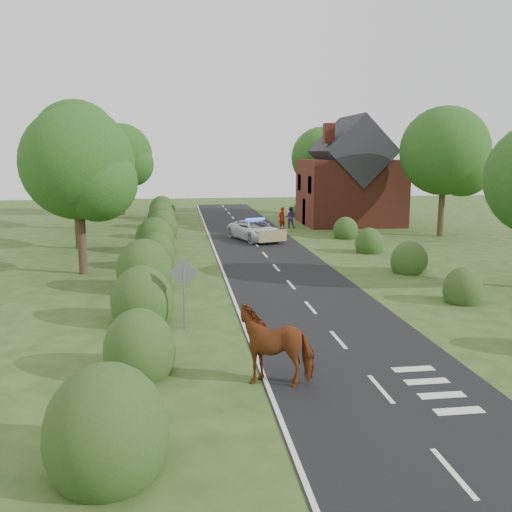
{
  "coord_description": "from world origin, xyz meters",
  "views": [
    {
      "loc": [
        -5.14,
        -17.44,
        6.11
      ],
      "look_at": [
        -1.55,
        8.68,
        1.3
      ],
      "focal_mm": 40.0,
      "sensor_mm": 36.0,
      "label": 1
    }
  ],
  "objects": [
    {
      "name": "cow",
      "position": [
        -2.6,
        -2.94,
        0.87
      ],
      "size": [
        2.69,
        1.85,
        1.74
      ],
      "primitive_type": "imported",
      "rotation": [
        0.0,
        0.0,
        -1.82
      ],
      "color": "#5D2311",
      "rests_on": "ground"
    },
    {
      "name": "road_markings",
      "position": [
        -1.6,
        12.93,
        0.03
      ],
      "size": [
        4.96,
        70.0,
        0.01
      ],
      "color": "white",
      "rests_on": "road"
    },
    {
      "name": "road_sign",
      "position": [
        -5.0,
        2.0,
        1.65
      ],
      "size": [
        1.06,
        0.08,
        2.53
      ],
      "color": "gray",
      "rests_on": "ground"
    },
    {
      "name": "ground",
      "position": [
        0.0,
        0.0,
        0.0
      ],
      "size": [
        120.0,
        120.0,
        0.0
      ],
      "primitive_type": "plane",
      "color": "#29471C"
    },
    {
      "name": "hedgerow_left",
      "position": [
        -6.51,
        11.69,
        0.75
      ],
      "size": [
        2.75,
        50.41,
        3.0
      ],
      "color": "#24481B",
      "rests_on": "ground"
    },
    {
      "name": "tree_right_b",
      "position": [
        14.29,
        21.84,
        5.94
      ],
      "size": [
        6.56,
        6.4,
        9.4
      ],
      "color": "#332316",
      "rests_on": "ground"
    },
    {
      "name": "tree_left_c",
      "position": [
        -12.7,
        29.83,
        6.53
      ],
      "size": [
        6.97,
        6.8,
        10.22
      ],
      "color": "#332316",
      "rests_on": "ground"
    },
    {
      "name": "hedgerow_right",
      "position": [
        6.6,
        11.21,
        0.55
      ],
      "size": [
        2.1,
        45.78,
        2.1
      ],
      "color": "#24481B",
      "rests_on": "ground"
    },
    {
      "name": "tree_left_d",
      "position": [
        -10.23,
        39.85,
        5.64
      ],
      "size": [
        6.15,
        6.0,
        8.89
      ],
      "color": "#332316",
      "rests_on": "ground"
    },
    {
      "name": "road",
      "position": [
        0.0,
        15.0,
        0.01
      ],
      "size": [
        6.0,
        70.0,
        0.02
      ],
      "primitive_type": "cube",
      "color": "black",
      "rests_on": "ground"
    },
    {
      "name": "police_van",
      "position": [
        0.21,
        21.86,
        0.71
      ],
      "size": [
        3.89,
        5.6,
        1.57
      ],
      "rotation": [
        0.0,
        0.0,
        0.33
      ],
      "color": "silver",
      "rests_on": "ground"
    },
    {
      "name": "house",
      "position": [
        9.49,
        30.0,
        3.79
      ],
      "size": [
        8.0,
        7.4,
        9.17
      ],
      "color": "maroon",
      "rests_on": "ground"
    },
    {
      "name": "tree_right_c",
      "position": [
        9.27,
        37.85,
        5.34
      ],
      "size": [
        6.15,
        6.0,
        8.58
      ],
      "color": "#332316",
      "rests_on": "ground"
    },
    {
      "name": "tree_left_b",
      "position": [
        -11.25,
        19.86,
        5.04
      ],
      "size": [
        5.74,
        5.6,
        8.07
      ],
      "color": "#332316",
      "rests_on": "ground"
    },
    {
      "name": "pedestrian_purple",
      "position": [
        3.97,
        28.19,
        0.88
      ],
      "size": [
        1.03,
        0.92,
        1.75
      ],
      "primitive_type": "imported",
      "rotation": [
        0.0,
        0.0,
        2.78
      ],
      "color": "#4F266A",
      "rests_on": "ground"
    },
    {
      "name": "pedestrian_red",
      "position": [
        3.11,
        27.33,
        0.9
      ],
      "size": [
        0.79,
        0.73,
        1.8
      ],
      "primitive_type": "imported",
      "rotation": [
        0.0,
        0.0,
        3.75
      ],
      "color": "maroon",
      "rests_on": "ground"
    },
    {
      "name": "tree_left_a",
      "position": [
        -9.75,
        11.86,
        5.34
      ],
      "size": [
        5.74,
        5.6,
        8.38
      ],
      "color": "#332316",
      "rests_on": "ground"
    }
  ]
}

